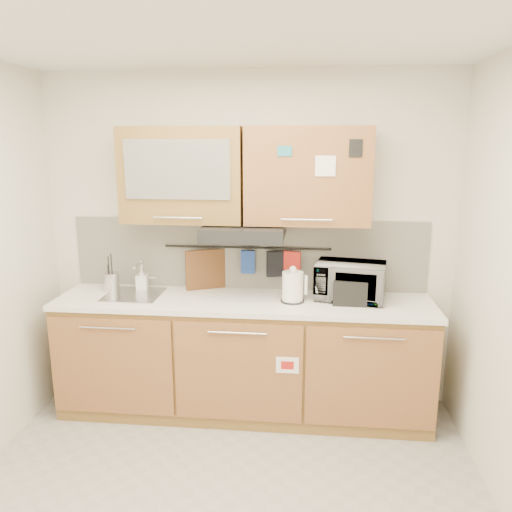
# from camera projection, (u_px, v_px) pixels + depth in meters

# --- Properties ---
(ceiling) EXTENTS (3.20, 3.20, 0.00)m
(ceiling) POSITION_uv_depth(u_px,v_px,m) (207.00, 20.00, 2.20)
(ceiling) COLOR white
(ceiling) RESTS_ON wall_back
(wall_back) EXTENTS (3.20, 0.00, 3.20)m
(wall_back) POSITION_uv_depth(u_px,v_px,m) (248.00, 241.00, 3.95)
(wall_back) COLOR silver
(wall_back) RESTS_ON ground
(base_cabinet) EXTENTS (2.80, 0.64, 0.88)m
(base_cabinet) POSITION_uv_depth(u_px,v_px,m) (244.00, 362.00, 3.86)
(base_cabinet) COLOR olive
(base_cabinet) RESTS_ON floor
(countertop) EXTENTS (2.82, 0.62, 0.04)m
(countertop) POSITION_uv_depth(u_px,v_px,m) (243.00, 302.00, 3.74)
(countertop) COLOR white
(countertop) RESTS_ON base_cabinet
(backsplash) EXTENTS (2.80, 0.02, 0.56)m
(backsplash) POSITION_uv_depth(u_px,v_px,m) (248.00, 254.00, 3.96)
(backsplash) COLOR silver
(backsplash) RESTS_ON countertop
(upper_cabinets) EXTENTS (1.82, 0.37, 0.70)m
(upper_cabinets) POSITION_uv_depth(u_px,v_px,m) (244.00, 175.00, 3.66)
(upper_cabinets) COLOR olive
(upper_cabinets) RESTS_ON wall_back
(range_hood) EXTENTS (0.60, 0.46, 0.10)m
(range_hood) POSITION_uv_depth(u_px,v_px,m) (244.00, 232.00, 3.68)
(range_hood) COLOR black
(range_hood) RESTS_ON upper_cabinets
(sink) EXTENTS (0.42, 0.40, 0.26)m
(sink) POSITION_uv_depth(u_px,v_px,m) (134.00, 294.00, 3.84)
(sink) COLOR silver
(sink) RESTS_ON countertop
(utensil_rail) EXTENTS (1.30, 0.02, 0.02)m
(utensil_rail) POSITION_uv_depth(u_px,v_px,m) (247.00, 248.00, 3.91)
(utensil_rail) COLOR black
(utensil_rail) RESTS_ON backsplash
(utensil_crock) EXTENTS (0.13, 0.13, 0.30)m
(utensil_crock) POSITION_uv_depth(u_px,v_px,m) (112.00, 282.00, 3.92)
(utensil_crock) COLOR #BABABF
(utensil_crock) RESTS_ON countertop
(kettle) EXTENTS (0.20, 0.19, 0.27)m
(kettle) POSITION_uv_depth(u_px,v_px,m) (293.00, 288.00, 3.66)
(kettle) COLOR white
(kettle) RESTS_ON countertop
(toaster) EXTENTS (0.24, 0.15, 0.18)m
(toaster) POSITION_uv_depth(u_px,v_px,m) (350.00, 292.00, 3.61)
(toaster) COLOR black
(toaster) RESTS_ON countertop
(microwave) EXTENTS (0.56, 0.42, 0.28)m
(microwave) POSITION_uv_depth(u_px,v_px,m) (350.00, 281.00, 3.71)
(microwave) COLOR #999999
(microwave) RESTS_ON countertop
(soap_bottle) EXTENTS (0.09, 0.09, 0.19)m
(soap_bottle) POSITION_uv_depth(u_px,v_px,m) (142.00, 279.00, 3.94)
(soap_bottle) COLOR #999999
(soap_bottle) RESTS_ON countertop
(cutting_board) EXTENTS (0.34, 0.17, 0.45)m
(cutting_board) POSITION_uv_depth(u_px,v_px,m) (208.00, 277.00, 3.98)
(cutting_board) COLOR brown
(cutting_board) RESTS_ON utensil_rail
(oven_mitt) EXTENTS (0.11, 0.03, 0.18)m
(oven_mitt) POSITION_uv_depth(u_px,v_px,m) (248.00, 262.00, 3.92)
(oven_mitt) COLOR navy
(oven_mitt) RESTS_ON utensil_rail
(dark_pouch) EXTENTS (0.13, 0.07, 0.20)m
(dark_pouch) POSITION_uv_depth(u_px,v_px,m) (275.00, 264.00, 3.90)
(dark_pouch) COLOR black
(dark_pouch) RESTS_ON utensil_rail
(pot_holder) EXTENTS (0.14, 0.06, 0.18)m
(pot_holder) POSITION_uv_depth(u_px,v_px,m) (291.00, 263.00, 3.89)
(pot_holder) COLOR red
(pot_holder) RESTS_ON utensil_rail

